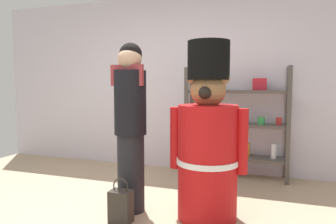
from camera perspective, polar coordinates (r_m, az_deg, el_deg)
back_wall at (r=4.56m, az=3.22°, el=5.56°), size 6.40×0.12×2.60m
merchandise_shelf at (r=4.22m, az=12.82°, el=-1.79°), size 1.37×0.35×1.50m
teddy_bear_guard at (r=2.85m, az=7.50°, el=-5.95°), size 0.73×0.58×1.65m
person_shopper at (r=2.98m, az=-7.12°, el=-1.90°), size 0.33×0.31×1.67m
shopping_bag at (r=2.91m, az=-8.90°, el=-17.15°), size 0.20×0.14×0.41m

